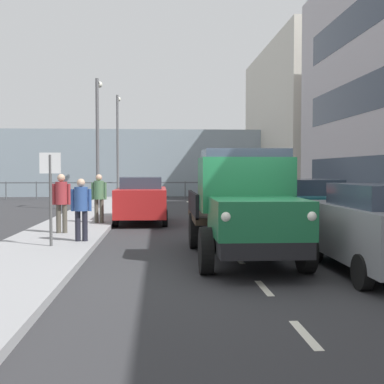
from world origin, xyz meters
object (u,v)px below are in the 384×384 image
car_grey_kerbside_near (380,227)px  car_teal_kerbside_1 (304,208)px  pedestrian_with_bag (81,205)px  lamp_post_promenade (98,131)px  lamp_post_far (118,137)px  truck_vintage_green (245,207)px  pedestrian_in_dark_coat (61,198)px  street_sign (50,183)px  pedestrian_by_lamp (99,194)px  car_red_oppositeside_0 (142,199)px

car_grey_kerbside_near → car_teal_kerbside_1: 5.04m
car_grey_kerbside_near → pedestrian_with_bag: 7.27m
lamp_post_promenade → lamp_post_far: 9.38m
pedestrian_with_bag → truck_vintage_green: bearing=149.0°
pedestrian_in_dark_coat → lamp_post_far: size_ratio=0.25×
car_grey_kerbside_near → lamp_post_promenade: 17.39m
pedestrian_in_dark_coat → lamp_post_promenade: size_ratio=0.28×
street_sign → car_teal_kerbside_1: bearing=-163.4°
truck_vintage_green → car_grey_kerbside_near: truck_vintage_green is taller
car_teal_kerbside_1 → pedestrian_in_dark_coat: pedestrian_in_dark_coat is taller
pedestrian_in_dark_coat → street_sign: size_ratio=0.76×
pedestrian_in_dark_coat → pedestrian_by_lamp: bearing=-104.9°
car_teal_kerbside_1 → pedestrian_by_lamp: 7.11m
car_grey_kerbside_near → pedestrian_with_bag: (6.18, -3.82, 0.20)m
pedestrian_by_lamp → street_sign: 5.41m
truck_vintage_green → pedestrian_in_dark_coat: size_ratio=3.29×
car_red_oppositeside_0 → pedestrian_by_lamp: (1.43, 1.23, 0.24)m
pedestrian_with_bag → street_sign: size_ratio=0.72×
truck_vintage_green → car_red_oppositeside_0: size_ratio=1.42×
car_teal_kerbside_1 → pedestrian_in_dark_coat: 7.04m
car_grey_kerbside_near → pedestrian_by_lamp: pedestrian_by_lamp is taller
lamp_post_promenade → street_sign: size_ratio=2.77×
car_teal_kerbside_1 → pedestrian_by_lamp: pedestrian_by_lamp is taller
truck_vintage_green → pedestrian_in_dark_coat: bearing=-40.9°
truck_vintage_green → car_teal_kerbside_1: truck_vintage_green is taller
pedestrian_in_dark_coat → lamp_post_promenade: 10.36m
pedestrian_in_dark_coat → lamp_post_promenade: (0.14, -10.00, 2.72)m
pedestrian_with_bag → lamp_post_far: 21.36m
car_teal_kerbside_1 → lamp_post_promenade: (7.15, -10.53, 2.98)m
car_grey_kerbside_near → lamp_post_promenade: lamp_post_promenade is taller
car_grey_kerbside_near → lamp_post_promenade: bearing=-65.3°
truck_vintage_green → lamp_post_far: size_ratio=0.83×
car_grey_kerbside_near → car_red_oppositeside_0: size_ratio=1.03×
car_red_oppositeside_0 → street_sign: bearing=73.6°
car_grey_kerbside_near → pedestrian_with_bag: bearing=-31.7°
car_red_oppositeside_0 → car_teal_kerbside_1: bearing=136.7°
truck_vintage_green → car_red_oppositeside_0: bearing=-72.8°
car_red_oppositeside_0 → truck_vintage_green: bearing=107.2°
car_teal_kerbside_1 → pedestrian_with_bag: bearing=11.2°
pedestrian_in_dark_coat → street_sign: bearing=95.2°
car_red_oppositeside_0 → pedestrian_with_bag: bearing=77.0°
lamp_post_promenade → street_sign: (-0.37, 12.54, -2.20)m
pedestrian_with_bag → car_red_oppositeside_0: bearing=-103.0°
pedestrian_with_bag → car_teal_kerbside_1: bearing=-168.8°
car_teal_kerbside_1 → pedestrian_with_bag: 6.30m
truck_vintage_green → lamp_post_far: bearing=-78.8°
pedestrian_with_bag → lamp_post_promenade: 12.11m
lamp_post_promenade → car_grey_kerbside_near: bearing=114.7°
truck_vintage_green → car_grey_kerbside_near: bearing=147.1°
car_grey_kerbside_near → pedestrian_in_dark_coat: pedestrian_in_dark_coat is taller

